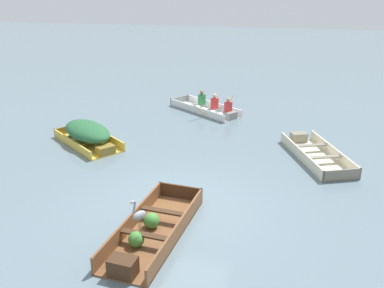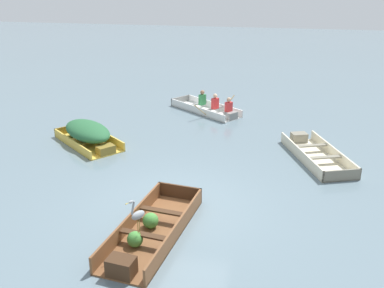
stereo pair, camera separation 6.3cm
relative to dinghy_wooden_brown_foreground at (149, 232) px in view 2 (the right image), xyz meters
name	(u,v)px [view 2 (the right image)]	position (x,y,z in m)	size (l,w,h in m)	color
ground_plane	(178,206)	(0.28, 1.48, -0.15)	(80.00, 80.00, 0.00)	slate
dinghy_wooden_brown_foreground	(149,232)	(0.00, 0.00, 0.00)	(1.57, 3.50, 0.41)	brown
skiff_yellow_near_moored	(88,133)	(-3.69, 4.95, 0.26)	(2.94, 2.71, 0.75)	#E5BC47
skiff_cream_mid_moored	(315,154)	(3.78, 5.36, -0.04)	(2.24, 3.42, 0.35)	beige
rowboat_white_with_crew	(209,108)	(-0.28, 9.32, 0.05)	(3.27, 2.81, 0.89)	white
heron_on_dinghy	(137,214)	(-0.07, -0.49, 0.72)	(0.31, 0.43, 0.84)	olive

